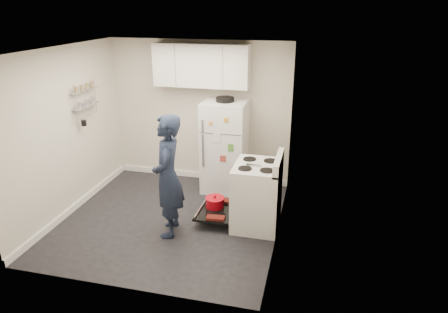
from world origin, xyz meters
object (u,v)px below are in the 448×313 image
(electric_range, at_px, (256,196))
(refrigerator, at_px, (225,146))
(open_oven_door, at_px, (216,207))
(person, at_px, (168,177))

(electric_range, bearing_deg, refrigerator, 123.36)
(electric_range, relative_size, open_oven_door, 1.54)
(refrigerator, bearing_deg, electric_range, -56.64)
(refrigerator, xyz_separation_m, person, (-0.42, -1.59, 0.08))
(electric_range, bearing_deg, open_oven_door, 175.89)
(refrigerator, bearing_deg, open_oven_door, -83.87)
(person, bearing_deg, open_oven_door, 122.47)
(refrigerator, bearing_deg, person, -104.69)
(open_oven_door, bearing_deg, electric_range, -4.11)
(person, bearing_deg, electric_range, 100.52)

